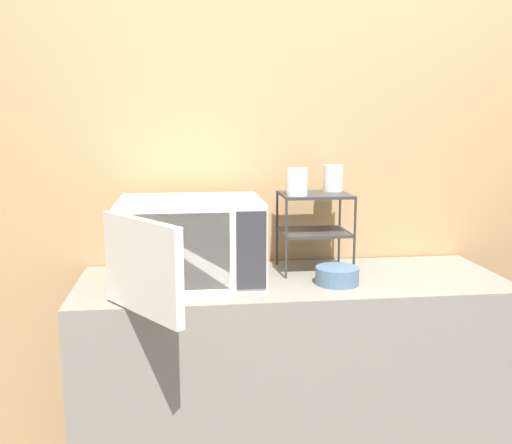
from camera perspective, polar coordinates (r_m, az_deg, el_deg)
name	(u,v)px	position (r m, az deg, el deg)	size (l,w,h in m)	color
wall_back	(279,174)	(2.47, 2.35, 4.77)	(8.00, 0.06, 2.60)	tan
counter	(291,390)	(2.39, 3.54, -16.40)	(1.64, 0.57, 0.93)	gray
microwave	(189,242)	(2.14, -6.74, -1.99)	(0.55, 0.74, 0.32)	silver
dish_rack	(315,215)	(2.30, 5.88, 0.68)	(0.28, 0.23, 0.32)	#333333
glass_front_left	(297,182)	(2.21, 4.14, 4.03)	(0.08, 0.08, 0.11)	silver
glass_back_right	(333,178)	(2.37, 7.71, 4.38)	(0.08, 0.08, 0.11)	silver
bowl	(337,276)	(2.16, 8.11, -5.35)	(0.16, 0.16, 0.06)	slate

